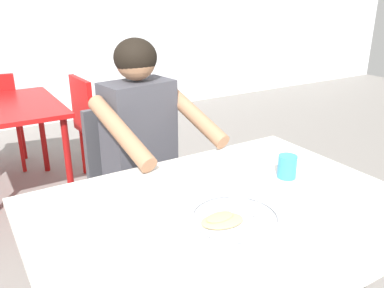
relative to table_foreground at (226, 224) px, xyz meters
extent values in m
cube|color=silver|center=(0.00, 0.00, 0.05)|extent=(1.28, 0.95, 0.03)
cylinder|color=#B2B2B7|center=(-0.58, 0.41, -0.31)|extent=(0.04, 0.04, 0.69)
cylinder|color=#B2B2B7|center=(0.58, 0.41, -0.31)|extent=(0.04, 0.04, 0.69)
cylinder|color=#B7BABF|center=(-0.02, -0.07, 0.06)|extent=(0.29, 0.29, 0.01)
torus|color=#B7BABF|center=(-0.02, -0.07, 0.08)|extent=(0.29, 0.29, 0.01)
cylinder|color=#B2B5BA|center=(0.04, -0.13, 0.08)|extent=(0.06, 0.06, 0.02)
cylinder|color=#9E4714|center=(0.04, -0.13, 0.08)|extent=(0.05, 0.05, 0.01)
cylinder|color=#B2B5BA|center=(0.04, -0.01, 0.08)|extent=(0.06, 0.06, 0.02)
cylinder|color=maroon|center=(0.04, -0.01, 0.08)|extent=(0.05, 0.05, 0.01)
ellipsoid|color=tan|center=(-0.07, -0.07, 0.07)|extent=(0.15, 0.12, 0.01)
ellipsoid|color=tan|center=(-0.07, -0.06, 0.08)|extent=(0.10, 0.06, 0.01)
cylinder|color=#338CBF|center=(0.35, 0.07, 0.11)|extent=(0.07, 0.07, 0.09)
cylinder|color=#593319|center=(0.35, 0.07, 0.13)|extent=(0.06, 0.06, 0.02)
cube|color=#3F3F44|center=(0.04, 0.85, -0.25)|extent=(0.46, 0.47, 0.04)
cube|color=#3F3F44|center=(0.01, 1.03, -0.02)|extent=(0.39, 0.09, 0.41)
cylinder|color=#3F3F44|center=(0.22, 0.71, -0.46)|extent=(0.03, 0.03, 0.40)
cylinder|color=#3F3F44|center=(-0.10, 0.66, -0.46)|extent=(0.03, 0.03, 0.40)
cylinder|color=#3F3F44|center=(0.18, 1.03, -0.46)|extent=(0.03, 0.03, 0.40)
cylinder|color=#3F3F44|center=(-0.15, 0.98, -0.46)|extent=(0.03, 0.03, 0.40)
cylinder|color=#2A2A2A|center=(0.25, 0.42, -0.44)|extent=(0.10, 0.10, 0.43)
cylinder|color=#2A2A2A|center=(0.22, 0.62, -0.19)|extent=(0.18, 0.41, 0.12)
cylinder|color=#2A2A2A|center=(-0.05, 0.38, -0.44)|extent=(0.10, 0.10, 0.43)
cylinder|color=#2A2A2A|center=(-0.08, 0.58, -0.19)|extent=(0.18, 0.41, 0.12)
cube|color=#3F3F47|center=(0.04, 0.80, 0.08)|extent=(0.37, 0.25, 0.54)
cylinder|color=#996B4C|center=(0.27, 0.65, 0.19)|extent=(0.14, 0.46, 0.25)
cylinder|color=#996B4C|center=(-0.14, 0.59, 0.19)|extent=(0.14, 0.46, 0.25)
sphere|color=#996B4C|center=(0.04, 0.80, 0.45)|extent=(0.19, 0.19, 0.19)
ellipsoid|color=black|center=(0.04, 0.80, 0.47)|extent=(0.21, 0.20, 0.18)
cylinder|color=maroon|center=(-0.16, 1.53, -0.32)|extent=(0.04, 0.04, 0.67)
cylinder|color=maroon|center=(-0.16, 2.32, -0.32)|extent=(0.04, 0.04, 0.67)
cube|color=red|center=(0.27, 1.95, -0.24)|extent=(0.42, 0.42, 0.04)
cube|color=red|center=(0.09, 1.94, -0.03)|extent=(0.06, 0.38, 0.39)
cylinder|color=red|center=(0.42, 2.12, -0.46)|extent=(0.03, 0.03, 0.40)
cylinder|color=red|center=(0.44, 1.80, -0.46)|extent=(0.03, 0.03, 0.40)
cylinder|color=red|center=(0.10, 2.10, -0.46)|extent=(0.03, 0.03, 0.40)
cylinder|color=red|center=(0.12, 1.79, -0.46)|extent=(0.03, 0.03, 0.40)
cylinder|color=#AF1414|center=(-0.26, 2.70, -0.45)|extent=(0.03, 0.03, 0.43)
cylinder|color=#AF1414|center=(-0.32, 2.40, -0.45)|extent=(0.03, 0.03, 0.43)
camera|label=1|loc=(-0.72, -0.95, 0.74)|focal=37.14mm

